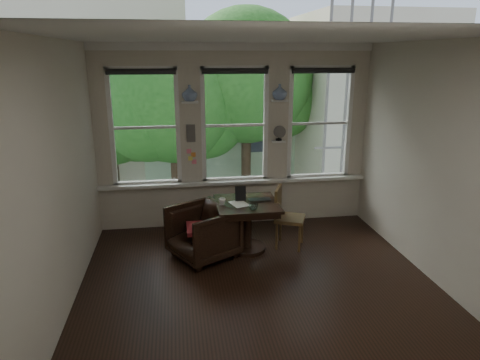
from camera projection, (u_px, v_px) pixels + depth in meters
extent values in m
plane|color=black|center=(260.00, 287.00, 5.40)|extent=(4.50, 4.50, 0.00)
plane|color=silver|center=(263.00, 37.00, 4.55)|extent=(4.50, 4.50, 0.00)
plane|color=beige|center=(235.00, 137.00, 7.11)|extent=(4.50, 0.00, 4.50)
plane|color=beige|center=(328.00, 261.00, 2.84)|extent=(4.50, 0.00, 4.50)
plane|color=beige|center=(59.00, 181.00, 4.65)|extent=(0.00, 4.50, 4.50)
plane|color=beige|center=(439.00, 165.00, 5.30)|extent=(0.00, 4.50, 4.50)
cube|color=white|center=(190.00, 102.00, 6.74)|extent=(0.26, 0.16, 0.03)
cube|color=white|center=(279.00, 101.00, 6.95)|extent=(0.26, 0.16, 0.03)
cube|color=#59544F|center=(191.00, 133.00, 6.91)|extent=(0.14, 0.06, 0.28)
imported|color=silver|center=(190.00, 93.00, 6.70)|extent=(0.24, 0.24, 0.25)
imported|color=silver|center=(280.00, 92.00, 6.91)|extent=(0.24, 0.24, 0.25)
imported|color=black|center=(203.00, 232.00, 6.09)|extent=(1.14, 1.13, 0.77)
cube|color=maroon|center=(203.00, 228.00, 6.07)|extent=(0.45, 0.45, 0.06)
imported|color=black|center=(260.00, 201.00, 6.25)|extent=(0.33, 0.22, 0.03)
imported|color=white|center=(222.00, 202.00, 6.11)|extent=(0.12, 0.12, 0.09)
imported|color=white|center=(253.00, 206.00, 5.92)|extent=(0.16, 0.16, 0.10)
cube|color=black|center=(241.00, 193.00, 6.27)|extent=(0.16, 0.08, 0.22)
cube|color=silver|center=(239.00, 204.00, 6.17)|extent=(0.30, 0.35, 0.00)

